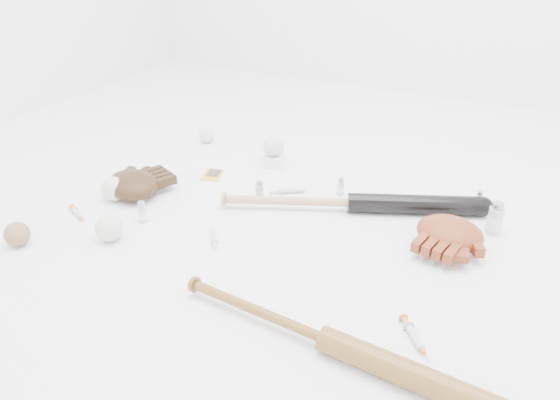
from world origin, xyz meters
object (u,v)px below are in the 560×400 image
at_px(bat_dark, 351,203).
at_px(pedestal, 274,160).
at_px(bat_wood, 325,339).
at_px(glove_dark, 133,184).

relative_size(bat_dark, pedestal, 11.74).
bearing_deg(bat_dark, bat_wood, -98.19).
distance_m(bat_wood, pedestal, 0.98).
bearing_deg(bat_dark, pedestal, 128.58).
xyz_separation_m(bat_wood, glove_dark, (-0.86, 0.39, 0.01)).
relative_size(bat_dark, bat_wood, 1.10).
bearing_deg(pedestal, bat_dark, -28.55).
distance_m(bat_dark, glove_dark, 0.73).
xyz_separation_m(bat_wood, pedestal, (-0.54, 0.82, -0.01)).
height_order(bat_wood, pedestal, bat_wood).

